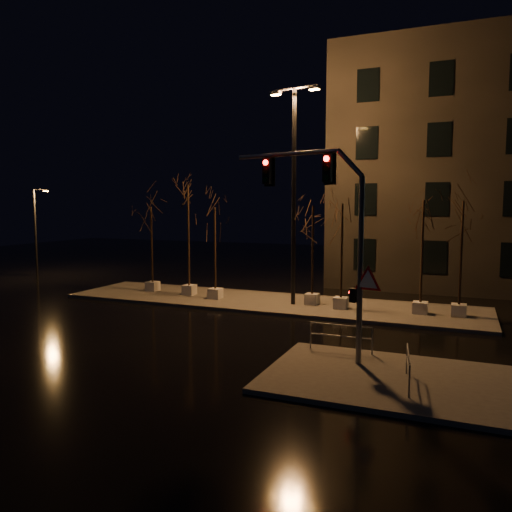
% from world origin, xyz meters
% --- Properties ---
extents(ground, '(90.00, 90.00, 0.00)m').
position_xyz_m(ground, '(0.00, 0.00, 0.00)').
color(ground, black).
rests_on(ground, ground).
extents(median, '(22.00, 5.00, 0.15)m').
position_xyz_m(median, '(0.00, 6.00, 0.07)').
color(median, '#494641').
rests_on(median, ground).
extents(sidewalk_corner, '(7.00, 5.00, 0.15)m').
position_xyz_m(sidewalk_corner, '(7.50, -3.50, 0.07)').
color(sidewalk_corner, '#494641').
rests_on(sidewalk_corner, ground).
extents(tree_0, '(1.80, 1.80, 5.06)m').
position_xyz_m(tree_0, '(-7.27, 6.27, 3.99)').
color(tree_0, beige).
rests_on(tree_0, median).
extents(tree_1, '(1.80, 1.80, 6.29)m').
position_xyz_m(tree_1, '(-4.67, 6.06, 4.92)').
color(tree_1, beige).
rests_on(tree_1, median).
extents(tree_2, '(1.80, 1.80, 5.02)m').
position_xyz_m(tree_2, '(-2.78, 5.56, 3.96)').
color(tree_2, beige).
rests_on(tree_2, median).
extents(tree_3, '(1.80, 1.80, 5.12)m').
position_xyz_m(tree_3, '(2.48, 6.01, 4.03)').
color(tree_3, beige).
rests_on(tree_3, median).
extents(tree_4, '(1.80, 1.80, 5.21)m').
position_xyz_m(tree_4, '(4.06, 5.59, 4.11)').
color(tree_4, beige).
rests_on(tree_4, median).
extents(tree_5, '(1.80, 1.80, 5.39)m').
position_xyz_m(tree_5, '(7.72, 5.85, 4.24)').
color(tree_5, beige).
rests_on(tree_5, median).
extents(tree_6, '(1.80, 1.80, 5.33)m').
position_xyz_m(tree_6, '(9.38, 5.93, 4.19)').
color(tree_6, beige).
rests_on(tree_6, median).
extents(traffic_signal_mast, '(5.41, 1.43, 6.78)m').
position_xyz_m(traffic_signal_mast, '(5.43, -2.31, 4.61)').
color(traffic_signal_mast, slate).
rests_on(traffic_signal_mast, sidewalk_corner).
extents(streetlight_main, '(2.68, 0.80, 10.75)m').
position_xyz_m(streetlight_main, '(1.56, 5.73, 6.35)').
color(streetlight_main, black).
rests_on(streetlight_main, median).
extents(streetlight_far, '(1.24, 0.45, 6.36)m').
position_xyz_m(streetlight_far, '(-19.38, 9.40, 3.50)').
color(streetlight_far, black).
rests_on(streetlight_far, ground).
extents(guard_rail_a, '(2.17, 0.10, 0.94)m').
position_xyz_m(guard_rail_a, '(5.68, -1.50, 0.76)').
color(guard_rail_a, slate).
rests_on(guard_rail_a, sidewalk_corner).
extents(guard_rail_b, '(0.30, 1.96, 0.94)m').
position_xyz_m(guard_rail_b, '(8.15, -3.98, 0.75)').
color(guard_rail_b, slate).
rests_on(guard_rail_b, sidewalk_corner).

